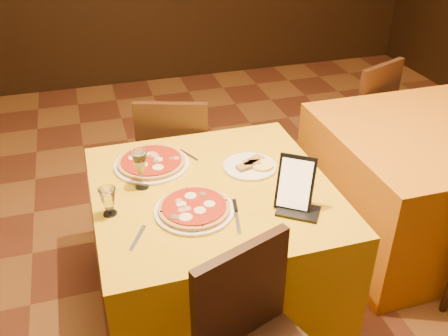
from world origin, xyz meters
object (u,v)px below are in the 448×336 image
object	(u,v)px
wine_glass	(141,170)
pizza_near	(194,209)
side_table	(417,185)
pizza_far	(152,163)
chair_main_far	(178,157)
water_glass	(108,202)
chair_side_far	(352,117)
main_table	(213,249)
tablet	(295,183)

from	to	relation	value
wine_glass	pizza_near	bearing A→B (deg)	-54.35
side_table	pizza_far	world-z (taller)	pizza_far
chair_main_far	wine_glass	world-z (taller)	wine_glass
side_table	chair_main_far	world-z (taller)	chair_main_far
pizza_far	water_glass	xyz separation A→B (m)	(-0.24, -0.35, 0.05)
chair_main_far	chair_side_far	xyz separation A→B (m)	(1.34, 0.20, 0.00)
main_table	side_table	bearing A→B (deg)	8.86
pizza_near	water_glass	xyz separation A→B (m)	(-0.35, 0.09, 0.05)
chair_main_far	pizza_far	xyz separation A→B (m)	(-0.24, -0.55, 0.31)
main_table	side_table	world-z (taller)	same
main_table	chair_main_far	bearing A→B (deg)	90.00
wine_glass	chair_main_far	bearing A→B (deg)	66.74
pizza_far	water_glass	distance (m)	0.42
main_table	pizza_near	world-z (taller)	pizza_near
pizza_near	wine_glass	bearing A→B (deg)	125.65
side_table	pizza_near	world-z (taller)	pizza_near
chair_side_far	pizza_near	bearing A→B (deg)	16.35
pizza_near	pizza_far	world-z (taller)	same
side_table	chair_side_far	xyz separation A→B (m)	(0.00, 0.82, 0.08)
chair_main_far	wine_glass	distance (m)	0.88
side_table	chair_main_far	size ratio (longest dim) A/B	1.21
chair_side_far	main_table	bearing A→B (deg)	14.83
chair_main_far	pizza_near	world-z (taller)	chair_main_far
water_glass	tablet	distance (m)	0.80
chair_side_far	wine_glass	bearing A→B (deg)	6.68
main_table	side_table	xyz separation A→B (m)	(1.34, 0.21, 0.00)
main_table	pizza_near	bearing A→B (deg)	-128.27
pizza_near	main_table	bearing A→B (deg)	51.73
main_table	water_glass	size ratio (longest dim) A/B	8.46
main_table	wine_glass	distance (m)	0.57
main_table	chair_main_far	size ratio (longest dim) A/B	1.21
chair_side_far	pizza_far	size ratio (longest dim) A/B	2.43
main_table	chair_main_far	world-z (taller)	chair_main_far
pizza_near	chair_side_far	bearing A→B (deg)	39.00
wine_glass	water_glass	size ratio (longest dim) A/B	1.46
chair_main_far	tablet	bearing A→B (deg)	124.61
chair_main_far	pizza_near	size ratio (longest dim) A/B	2.61
chair_side_far	pizza_near	distance (m)	1.92
side_table	water_glass	world-z (taller)	water_glass
wine_glass	tablet	world-z (taller)	tablet
side_table	water_glass	distance (m)	1.89
pizza_far	wine_glass	bearing A→B (deg)	-112.77
main_table	chair_side_far	size ratio (longest dim) A/B	1.21
pizza_far	water_glass	bearing A→B (deg)	-124.68
tablet	side_table	bearing A→B (deg)	58.71
pizza_far	main_table	bearing A→B (deg)	-49.24
main_table	pizza_far	xyz separation A→B (m)	(-0.24, 0.28, 0.39)
main_table	pizza_far	size ratio (longest dim) A/B	2.94
chair_main_far	side_table	bearing A→B (deg)	174.07
main_table	water_glass	distance (m)	0.65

